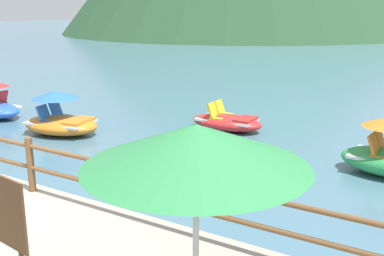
{
  "coord_description": "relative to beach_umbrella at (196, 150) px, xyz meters",
  "views": [
    {
      "loc": [
        6.22,
        -3.36,
        3.45
      ],
      "look_at": [
        1.09,
        5.0,
        0.9
      ],
      "focal_mm": 43.45,
      "sensor_mm": 36.0,
      "label": 1
    }
  ],
  "objects": [
    {
      "name": "dock_railing",
      "position": [
        -4.55,
        2.14,
        -1.46
      ],
      "size": [
        23.92,
        0.12,
        0.95
      ],
      "color": "brown",
      "rests_on": "promenade_dock"
    },
    {
      "name": "beach_umbrella",
      "position": [
        0.0,
        0.0,
        0.0
      ],
      "size": [
        1.7,
        1.7,
        2.24
      ],
      "color": "#B2B2B7",
      "rests_on": "promenade_dock"
    },
    {
      "name": "pedal_boat_1",
      "position": [
        -8.08,
        6.05,
        -2.03
      ],
      "size": [
        2.43,
        1.74,
        1.23
      ],
      "color": "orange",
      "rests_on": "ground"
    },
    {
      "name": "pedal_boat_5",
      "position": [
        -4.3,
        8.88,
        -2.2
      ],
      "size": [
        2.18,
        1.17,
        0.81
      ],
      "color": "red",
      "rests_on": "ground"
    }
  ]
}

